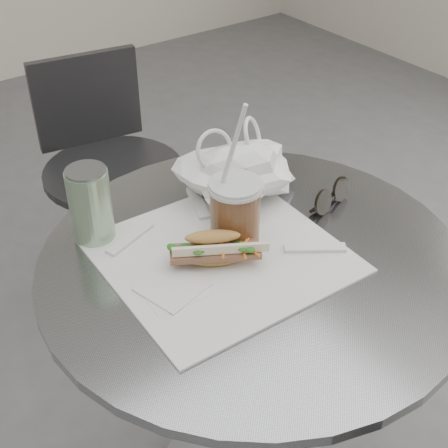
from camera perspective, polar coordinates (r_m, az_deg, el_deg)
cafe_table at (r=1.30m, az=2.31°, el=-12.40°), size 0.76×0.76×0.74m
chair_far at (r=1.97m, az=-10.07°, el=1.91°), size 0.41×0.43×0.77m
sandwich_paper at (r=1.10m, az=-0.25°, el=-2.84°), size 0.41×0.39×0.00m
banh_mi at (r=1.06m, az=-0.91°, el=-2.28°), size 0.20×0.16×0.06m
iced_coffee at (r=1.09m, az=1.00°, el=1.04°), size 0.10×0.10×0.28m
sunglasses at (r=1.24m, az=9.73°, el=2.44°), size 0.11×0.05×0.05m
plastic_bag at (r=1.22m, az=1.46°, el=4.63°), size 0.27×0.24×0.11m
napkin_stack at (r=1.04m, az=-4.77°, el=-5.84°), size 0.11×0.11×0.01m
drink_can at (r=1.13m, az=-12.11°, el=1.73°), size 0.08×0.08×0.14m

